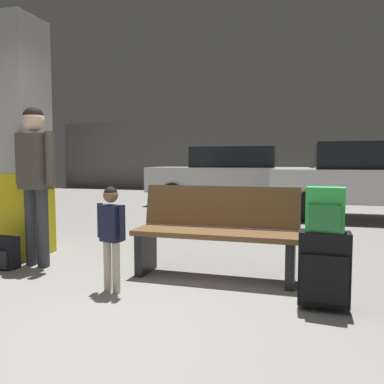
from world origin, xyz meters
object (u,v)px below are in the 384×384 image
Objects in this scene: structural_pillar at (18,140)px; suitcase at (324,268)px; parked_car_near at (377,179)px; backpack_bright at (325,210)px; adult at (35,169)px; backpack_dark_floor at (4,253)px; child at (111,227)px; bench at (216,232)px; parked_car_far at (230,174)px.

structural_pillar is 4.66× the size of suitcase.
backpack_bright is at bearing -102.69° from parked_car_near.
adult is 0.95m from backpack_dark_floor.
child is at bearing -24.75° from adult.
adult is at bearing -175.07° from bench.
structural_pillar is at bearing 144.00° from adult.
bench is at bearing 4.93° from adult.
backpack_dark_floor is (-1.45, 0.35, -0.40)m from child.
suitcase is 1.78× the size of backpack_bright.
parked_car_far is (-0.32, 7.13, 0.24)m from child.
backpack_bright is (-0.00, -0.00, 0.45)m from suitcase.
suitcase is at bearing 3.06° from child.
parked_car_far is (-2.07, 7.04, 0.03)m from backpack_bright.
child is at bearing -13.51° from backpack_dark_floor.
child is 7.14m from parked_car_far.
structural_pillar is 8.28× the size of backpack_dark_floor.
child is at bearing -87.44° from parked_car_far.
backpack_dark_floor is (-3.21, 0.26, -0.60)m from backpack_bright.
child is 0.54× the size of adult.
bench is 0.39× the size of parked_car_near.
bench is 0.93× the size of adult.
parked_car_far reaches higher than backpack_dark_floor.
backpack_bright reaches higher than backpack_dark_floor.
structural_pillar is 2.12m from child.
parked_car_near reaches higher than suitcase.
parked_car_near is at bearing 48.82° from backpack_dark_floor.
backpack_dark_floor is 0.08× the size of parked_car_near.
adult is 5.05× the size of backpack_dark_floor.
bench is at bearing -4.81° from structural_pillar.
backpack_dark_floor is (-0.26, -0.20, -0.89)m from adult.
backpack_bright is (3.47, -0.84, -0.63)m from structural_pillar.
adult is 6.36m from parked_car_near.
adult is at bearing -36.00° from structural_pillar.
structural_pillar is at bearing 166.46° from suitcase.
structural_pillar reaches higher than bench.
structural_pillar is 2.67m from bench.
structural_pillar reaches higher than adult.
bench is 2.06m from adult.
bench is 0.38× the size of parked_car_far.
structural_pillar reaches higher than suitcase.
bench is at bearing 9.49° from backpack_dark_floor.
child is at bearing -136.78° from bench.
child is at bearing -28.44° from structural_pillar.
suitcase is 0.45m from backpack_bright.
adult is at bearing -130.63° from parked_car_near.
backpack_bright is 7.34m from parked_car_far.
bench is 1.18m from suitcase.
suitcase is 0.14× the size of parked_car_far.
adult reaches higher than child.
bench is at bearing -115.06° from parked_car_near.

